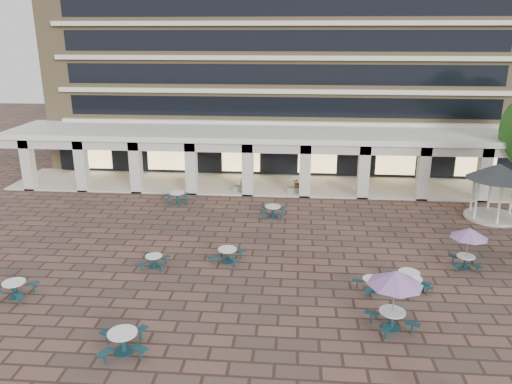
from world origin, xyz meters
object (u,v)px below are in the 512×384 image
Objects in this scene: planter_right at (297,188)px; picnic_table_0 at (15,288)px; picnic_table_1 at (123,340)px; gazebo at (498,178)px; planter_left at (244,186)px.

picnic_table_0 is at bearing -127.80° from planter_right.
gazebo is (19.22, 16.04, 2.23)m from picnic_table_1.
picnic_table_1 reaches higher than picnic_table_0.
picnic_table_1 is 1.50× the size of planter_right.
gazebo reaches higher than picnic_table_0.
picnic_table_1 is 25.14m from gazebo.
gazebo is 17.44m from planter_left.
picnic_table_1 is 20.30m from planter_left.
picnic_table_0 is 1.19× the size of planter_right.
planter_right is (12.82, 16.52, 0.03)m from picnic_table_0.
gazebo is (25.56, 12.41, 2.28)m from picnic_table_0.
picnic_table_1 is 0.57× the size of gazebo.
gazebo reaches higher than planter_left.
planter_left reaches higher than picnic_table_0.
planter_right is (-12.74, 4.11, -2.25)m from gazebo.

